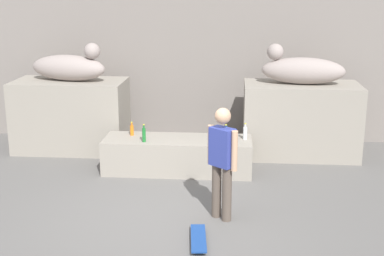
{
  "coord_description": "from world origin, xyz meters",
  "views": [
    {
      "loc": [
        1.03,
        -7.17,
        3.35
      ],
      "look_at": [
        0.34,
        1.11,
        1.1
      ],
      "focal_mm": 50.09,
      "sensor_mm": 36.0,
      "label": 1
    }
  ],
  "objects_px": {
    "bottle_blue": "(226,133)",
    "bottle_green": "(144,135)",
    "statue_reclining_left": "(70,67)",
    "skater": "(222,159)",
    "bottle_orange": "(132,130)",
    "bottle_clear": "(245,133)",
    "skateboard": "(198,238)",
    "statue_reclining_right": "(301,70)"
  },
  "relations": [
    {
      "from": "bottle_green",
      "to": "statue_reclining_right",
      "type": "bearing_deg",
      "value": 26.19
    },
    {
      "from": "statue_reclining_right",
      "to": "bottle_blue",
      "type": "bearing_deg",
      "value": 43.39
    },
    {
      "from": "skateboard",
      "to": "bottle_orange",
      "type": "height_order",
      "value": "bottle_orange"
    },
    {
      "from": "statue_reclining_right",
      "to": "skater",
      "type": "xyz_separation_m",
      "value": [
        -1.44,
        -3.17,
        -0.81
      ]
    },
    {
      "from": "skater",
      "to": "bottle_green",
      "type": "distance_m",
      "value": 2.27
    },
    {
      "from": "bottle_blue",
      "to": "bottle_green",
      "type": "xyz_separation_m",
      "value": [
        -1.45,
        -0.33,
        0.03
      ]
    },
    {
      "from": "bottle_blue",
      "to": "statue_reclining_left",
      "type": "bearing_deg",
      "value": 161.33
    },
    {
      "from": "statue_reclining_left",
      "to": "skater",
      "type": "relative_size",
      "value": 1.01
    },
    {
      "from": "statue_reclining_left",
      "to": "statue_reclining_right",
      "type": "distance_m",
      "value": 4.59
    },
    {
      "from": "statue_reclining_right",
      "to": "bottle_clear",
      "type": "height_order",
      "value": "statue_reclining_right"
    },
    {
      "from": "statue_reclining_right",
      "to": "skateboard",
      "type": "height_order",
      "value": "statue_reclining_right"
    },
    {
      "from": "skater",
      "to": "bottle_clear",
      "type": "height_order",
      "value": "skater"
    },
    {
      "from": "skateboard",
      "to": "bottle_clear",
      "type": "relative_size",
      "value": 2.72
    },
    {
      "from": "bottle_blue",
      "to": "skateboard",
      "type": "bearing_deg",
      "value": -95.81
    },
    {
      "from": "statue_reclining_left",
      "to": "bottle_orange",
      "type": "bearing_deg",
      "value": -22.7
    },
    {
      "from": "bottle_blue",
      "to": "statue_reclining_right",
      "type": "bearing_deg",
      "value": 37.26
    },
    {
      "from": "skateboard",
      "to": "bottle_clear",
      "type": "bearing_deg",
      "value": -18.05
    },
    {
      "from": "bottle_orange",
      "to": "bottle_green",
      "type": "bearing_deg",
      "value": -53.57
    },
    {
      "from": "skater",
      "to": "bottle_orange",
      "type": "height_order",
      "value": "skater"
    },
    {
      "from": "statue_reclining_left",
      "to": "bottle_clear",
      "type": "relative_size",
      "value": 5.62
    },
    {
      "from": "statue_reclining_left",
      "to": "skateboard",
      "type": "xyz_separation_m",
      "value": [
        2.88,
        -3.96,
        -1.67
      ]
    },
    {
      "from": "statue_reclining_left",
      "to": "bottle_blue",
      "type": "bearing_deg",
      "value": -6.3
    },
    {
      "from": "bottle_clear",
      "to": "bottle_orange",
      "type": "relative_size",
      "value": 1.16
    },
    {
      "from": "skateboard",
      "to": "bottle_clear",
      "type": "xyz_separation_m",
      "value": [
        0.64,
        2.86,
        0.68
      ]
    },
    {
      "from": "bottle_orange",
      "to": "bottle_green",
      "type": "distance_m",
      "value": 0.5
    },
    {
      "from": "skater",
      "to": "bottle_blue",
      "type": "xyz_separation_m",
      "value": [
        0.01,
        2.08,
        -0.2
      ]
    },
    {
      "from": "skater",
      "to": "bottle_green",
      "type": "xyz_separation_m",
      "value": [
        -1.44,
        1.75,
        -0.17
      ]
    },
    {
      "from": "statue_reclining_right",
      "to": "bottle_clear",
      "type": "distance_m",
      "value": 1.83
    },
    {
      "from": "statue_reclining_left",
      "to": "bottle_green",
      "type": "height_order",
      "value": "statue_reclining_left"
    },
    {
      "from": "skater",
      "to": "bottle_clear",
      "type": "bearing_deg",
      "value": -60.02
    },
    {
      "from": "statue_reclining_left",
      "to": "skater",
      "type": "bearing_deg",
      "value": -32.61
    },
    {
      "from": "statue_reclining_right",
      "to": "skateboard",
      "type": "relative_size",
      "value": 2.02
    },
    {
      "from": "skateboard",
      "to": "bottle_blue",
      "type": "height_order",
      "value": "bottle_blue"
    },
    {
      "from": "bottle_orange",
      "to": "statue_reclining_right",
      "type": "bearing_deg",
      "value": 17.72
    },
    {
      "from": "skater",
      "to": "bottle_clear",
      "type": "distance_m",
      "value": 2.1
    },
    {
      "from": "skateboard",
      "to": "skater",
      "type": "bearing_deg",
      "value": -24.76
    },
    {
      "from": "bottle_clear",
      "to": "skateboard",
      "type": "bearing_deg",
      "value": -102.64
    },
    {
      "from": "skateboard",
      "to": "bottle_blue",
      "type": "relative_size",
      "value": 3.1
    },
    {
      "from": "skater",
      "to": "bottle_clear",
      "type": "xyz_separation_m",
      "value": [
        0.36,
        2.06,
        -0.18
      ]
    },
    {
      "from": "skater",
      "to": "bottle_blue",
      "type": "height_order",
      "value": "skater"
    },
    {
      "from": "skateboard",
      "to": "bottle_blue",
      "type": "xyz_separation_m",
      "value": [
        0.29,
        2.89,
        0.66
      ]
    },
    {
      "from": "statue_reclining_right",
      "to": "bottle_green",
      "type": "height_order",
      "value": "statue_reclining_right"
    }
  ]
}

